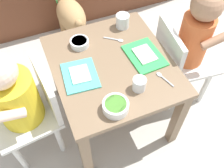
% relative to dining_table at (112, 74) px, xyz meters
% --- Properties ---
extents(ground_plane, '(7.00, 7.00, 0.00)m').
position_rel_dining_table_xyz_m(ground_plane, '(0.00, 0.00, -0.36)').
color(ground_plane, '#B2ADA3').
extents(dining_table, '(0.53, 0.59, 0.44)m').
position_rel_dining_table_xyz_m(dining_table, '(0.00, 0.00, 0.00)').
color(dining_table, '#7A6047').
rests_on(dining_table, ground).
extents(seated_child_left, '(0.31, 0.31, 0.67)m').
position_rel_dining_table_xyz_m(seated_child_left, '(-0.43, -0.01, 0.06)').
color(seated_child_left, silver).
rests_on(seated_child_left, ground).
extents(seated_child_right, '(0.31, 0.31, 0.70)m').
position_rel_dining_table_xyz_m(seated_child_right, '(0.43, -0.00, 0.07)').
color(seated_child_right, silver).
rests_on(seated_child_right, ground).
extents(dog, '(0.20, 0.42, 0.32)m').
position_rel_dining_table_xyz_m(dog, '(-0.01, 0.72, -0.15)').
color(dog, tan).
rests_on(dog, ground).
extents(food_tray_left, '(0.16, 0.19, 0.02)m').
position_rel_dining_table_xyz_m(food_tray_left, '(-0.16, -0.02, 0.08)').
color(food_tray_left, '#4CC6BC').
rests_on(food_tray_left, dining_table).
extents(food_tray_right, '(0.15, 0.20, 0.02)m').
position_rel_dining_table_xyz_m(food_tray_right, '(0.16, -0.02, 0.08)').
color(food_tray_right, green).
rests_on(food_tray_right, dining_table).
extents(water_cup_left, '(0.07, 0.07, 0.07)m').
position_rel_dining_table_xyz_m(water_cup_left, '(0.14, 0.21, 0.11)').
color(water_cup_left, white).
rests_on(water_cup_left, dining_table).
extents(water_cup_right, '(0.06, 0.06, 0.06)m').
position_rel_dining_table_xyz_m(water_cup_right, '(0.05, -0.17, 0.10)').
color(water_cup_right, white).
rests_on(water_cup_right, dining_table).
extents(veggie_bowl_near, '(0.10, 0.10, 0.04)m').
position_rel_dining_table_xyz_m(veggie_bowl_near, '(-0.08, -0.23, 0.10)').
color(veggie_bowl_near, white).
rests_on(veggie_bowl_near, dining_table).
extents(cereal_bowl_left_side, '(0.09, 0.09, 0.03)m').
position_rel_dining_table_xyz_m(cereal_bowl_left_side, '(-0.10, 0.17, 0.09)').
color(cereal_bowl_left_side, white).
rests_on(cereal_bowl_left_side, dining_table).
extents(spoon_by_left_tray, '(0.04, 0.10, 0.01)m').
position_rel_dining_table_xyz_m(spoon_by_left_tray, '(0.17, -0.16, 0.08)').
color(spoon_by_left_tray, silver).
rests_on(spoon_by_left_tray, dining_table).
extents(spoon_by_right_tray, '(0.09, 0.07, 0.01)m').
position_rel_dining_table_xyz_m(spoon_by_right_tray, '(0.07, 0.13, 0.08)').
color(spoon_by_right_tray, silver).
rests_on(spoon_by_right_tray, dining_table).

